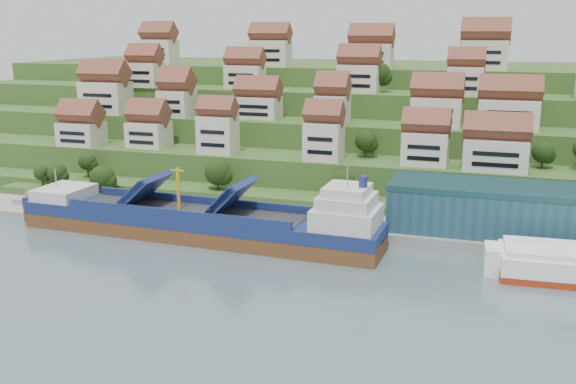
% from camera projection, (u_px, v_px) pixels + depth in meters
% --- Properties ---
extents(ground, '(300.00, 300.00, 0.00)m').
position_uv_depth(ground, '(269.00, 246.00, 130.15)').
color(ground, slate).
rests_on(ground, ground).
extents(quay, '(180.00, 14.00, 2.20)m').
position_uv_depth(quay, '(380.00, 229.00, 137.74)').
color(quay, gray).
rests_on(quay, ground).
extents(pebble_beach, '(45.00, 20.00, 1.00)m').
position_uv_depth(pebble_beach, '(64.00, 206.00, 158.43)').
color(pebble_beach, gray).
rests_on(pebble_beach, ground).
extents(hillside, '(260.00, 128.00, 31.00)m').
position_uv_depth(hillside, '(368.00, 125.00, 223.09)').
color(hillside, '#2D4C1E').
rests_on(hillside, ground).
extents(hillside_village, '(157.71, 63.94, 28.77)m').
position_uv_depth(hillside_village, '(344.00, 97.00, 179.85)').
color(hillside_village, beige).
rests_on(hillside_village, ground).
extents(hillside_trees, '(135.75, 60.71, 30.27)m').
position_uv_depth(hillside_trees, '(289.00, 136.00, 168.02)').
color(hillside_trees, '#1F3712').
rests_on(hillside_trees, ground).
extents(warehouse, '(60.00, 15.00, 10.00)m').
position_uv_depth(warehouse, '(541.00, 212.00, 128.54)').
color(warehouse, '#204958').
rests_on(warehouse, quay).
extents(flagpole, '(1.28, 0.16, 8.00)m').
position_uv_depth(flagpole, '(367.00, 208.00, 132.28)').
color(flagpole, gray).
rests_on(flagpole, quay).
extents(beach_huts, '(14.40, 3.70, 2.20)m').
position_uv_depth(beach_huts, '(54.00, 200.00, 157.48)').
color(beach_huts, white).
rests_on(beach_huts, pebble_beach).
extents(cargo_ship, '(79.53, 14.96, 17.57)m').
position_uv_depth(cargo_ship, '(206.00, 223.00, 134.32)').
color(cargo_ship, brown).
rests_on(cargo_ship, ground).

